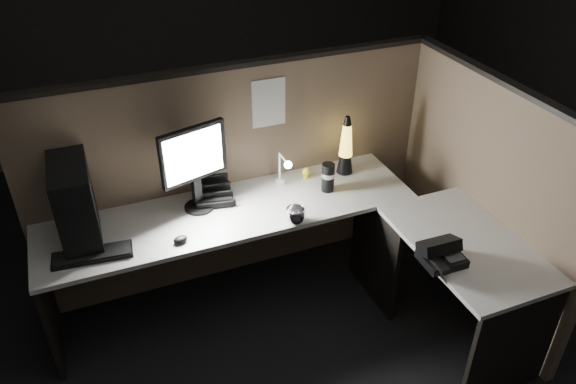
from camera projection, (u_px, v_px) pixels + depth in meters
name	position (u px, v px, depth m)	size (l,w,h in m)	color
floor	(290.00, 356.00, 3.40)	(6.00, 6.00, 0.00)	black
room_shell	(290.00, 112.00, 2.51)	(6.00, 6.00, 6.00)	silver
partition_back	(237.00, 177.00, 3.71)	(2.66, 0.06, 1.50)	brown
partition_right	(482.00, 199.00, 3.48)	(0.06, 1.66, 1.50)	brown
desk	(302.00, 250.00, 3.33)	(2.60, 1.60, 0.73)	#BAB8B0
pc_tower	(75.00, 203.00, 3.07)	(0.20, 0.45, 0.47)	black
monitor	(194.00, 161.00, 3.27)	(0.41, 0.18, 0.54)	black
keyboard	(93.00, 255.00, 3.05)	(0.42, 0.14, 0.02)	black
mouse	(180.00, 239.00, 3.15)	(0.08, 0.06, 0.03)	black
clip_lamp	(284.00, 171.00, 3.53)	(0.05, 0.19, 0.25)	white
organizer	(214.00, 195.00, 3.49)	(0.26, 0.23, 0.17)	black
lava_lamp	(346.00, 150.00, 3.70)	(0.11, 0.11, 0.41)	black
travel_mug	(328.00, 177.00, 3.56)	(0.09, 0.09, 0.19)	black
steel_mug	(295.00, 216.00, 3.29)	(0.12, 0.12, 0.10)	silver
figurine	(306.00, 172.00, 3.71)	(0.06, 0.06, 0.06)	yellow
pinned_paper	(269.00, 103.00, 3.48)	(0.22, 0.00, 0.31)	white
desk_phone	(440.00, 254.00, 3.00)	(0.22, 0.24, 0.13)	black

